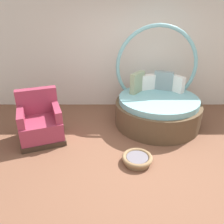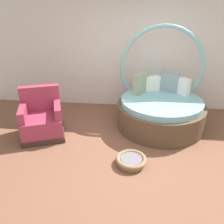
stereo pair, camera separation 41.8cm
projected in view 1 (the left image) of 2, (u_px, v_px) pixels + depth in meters
ground_plane at (141, 160)px, 3.76m from camera, size 8.00×8.00×0.02m
back_wall at (132, 49)px, 5.30m from camera, size 8.00×0.12×2.84m
round_daybed at (156, 105)px, 4.82m from camera, size 1.82×1.82×2.05m
red_armchair at (40, 123)px, 4.25m from camera, size 1.02×1.02×0.94m
pet_basket at (136, 159)px, 3.67m from camera, size 0.51×0.51×0.13m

